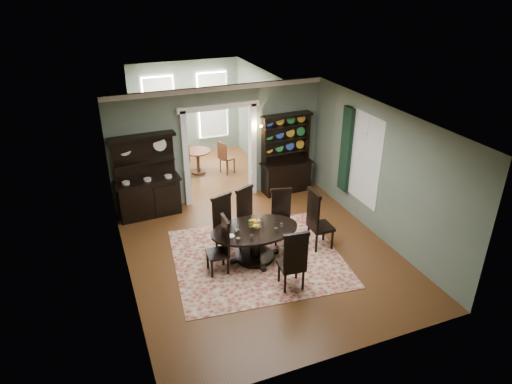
{
  "coord_description": "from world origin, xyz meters",
  "views": [
    {
      "loc": [
        -3.13,
        -7.48,
        5.54
      ],
      "look_at": [
        0.06,
        0.6,
        1.25
      ],
      "focal_mm": 32.0,
      "sensor_mm": 36.0,
      "label": 1
    }
  ],
  "objects_px": {
    "welsh_dresser": "(286,164)",
    "parlor_table": "(198,158)",
    "dining_table": "(255,238)",
    "sideboard": "(148,188)"
  },
  "relations": [
    {
      "from": "dining_table",
      "to": "sideboard",
      "type": "bearing_deg",
      "value": 123.68
    },
    {
      "from": "sideboard",
      "to": "parlor_table",
      "type": "height_order",
      "value": "sideboard"
    },
    {
      "from": "welsh_dresser",
      "to": "parlor_table",
      "type": "bearing_deg",
      "value": 131.23
    },
    {
      "from": "welsh_dresser",
      "to": "parlor_table",
      "type": "xyz_separation_m",
      "value": [
        -1.92,
        2.03,
        -0.32
      ]
    },
    {
      "from": "dining_table",
      "to": "parlor_table",
      "type": "xyz_separation_m",
      "value": [
        0.07,
        4.79,
        -0.04
      ]
    },
    {
      "from": "sideboard",
      "to": "welsh_dresser",
      "type": "xyz_separation_m",
      "value": [
        3.7,
        0.01,
        0.07
      ]
    },
    {
      "from": "sideboard",
      "to": "parlor_table",
      "type": "distance_m",
      "value": 2.71
    },
    {
      "from": "parlor_table",
      "to": "sideboard",
      "type": "bearing_deg",
      "value": -131.26
    },
    {
      "from": "dining_table",
      "to": "sideboard",
      "type": "distance_m",
      "value": 3.25
    },
    {
      "from": "sideboard",
      "to": "welsh_dresser",
      "type": "relative_size",
      "value": 0.95
    }
  ]
}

